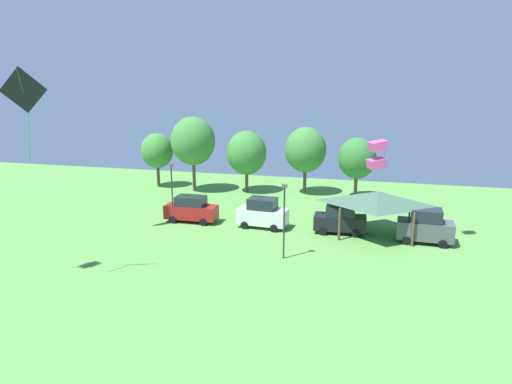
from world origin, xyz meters
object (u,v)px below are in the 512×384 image
at_px(treeline_tree_3, 305,150).
at_px(light_post_0, 284,217).
at_px(parked_car_second_from_left, 263,213).
at_px(treeline_tree_1, 193,141).
at_px(parked_car_third_from_left, 340,220).
at_px(kite_flying_0, 24,93).
at_px(parked_car_rightmost_in_row, 425,226).
at_px(parked_car_leftmost, 191,209).
at_px(treeline_tree_0, 157,151).
at_px(park_pavilion, 377,198).
at_px(light_post_1, 172,189).
at_px(treeline_tree_4, 357,158).
at_px(kite_flying_6, 377,154).
at_px(treeline_tree_2, 247,153).

bearing_deg(treeline_tree_3, light_post_0, -85.44).
distance_m(parked_car_second_from_left, treeline_tree_1, 16.11).
height_order(parked_car_third_from_left, treeline_tree_3, treeline_tree_3).
height_order(kite_flying_0, treeline_tree_3, kite_flying_0).
bearing_deg(parked_car_rightmost_in_row, parked_car_second_from_left, -179.77).
height_order(parked_car_leftmost, treeline_tree_0, treeline_tree_0).
bearing_deg(treeline_tree_3, park_pavilion, -58.62).
bearing_deg(kite_flying_0, parked_car_third_from_left, 41.48).
bearing_deg(treeline_tree_3, light_post_1, -124.02).
bearing_deg(treeline_tree_4, light_post_0, -101.85).
height_order(parked_car_second_from_left, park_pavilion, park_pavilion).
height_order(kite_flying_0, treeline_tree_0, kite_flying_0).
relative_size(parked_car_rightmost_in_row, park_pavilion, 0.60).
height_order(parked_car_rightmost_in_row, treeline_tree_3, treeline_tree_3).
bearing_deg(parked_car_leftmost, kite_flying_6, 2.56).
bearing_deg(kite_flying_0, treeline_tree_0, 102.07).
height_order(parked_car_leftmost, parked_car_rightmost_in_row, parked_car_rightmost_in_row).
bearing_deg(parked_car_leftmost, light_post_1, -148.88).
xyz_separation_m(kite_flying_0, parked_car_third_from_left, (16.51, 14.59, -10.29)).
distance_m(kite_flying_0, park_pavilion, 25.75).
height_order(treeline_tree_0, treeline_tree_4, treeline_tree_4).
xyz_separation_m(parked_car_second_from_left, treeline_tree_2, (-4.87, 12.24, 3.19)).
xyz_separation_m(parked_car_third_from_left, treeline_tree_2, (-11.35, 12.07, 3.32)).
distance_m(parked_car_second_from_left, treeline_tree_0, 20.12).
distance_m(kite_flying_0, light_post_1, 16.09).
bearing_deg(park_pavilion, treeline_tree_4, 100.11).
relative_size(parked_car_third_from_left, treeline_tree_4, 0.66).
height_order(parked_car_leftmost, park_pavilion, park_pavilion).
xyz_separation_m(parked_car_leftmost, treeline_tree_1, (-4.27, 11.16, 4.55)).
distance_m(kite_flying_6, park_pavilion, 3.44).
height_order(kite_flying_6, treeline_tree_2, kite_flying_6).
xyz_separation_m(light_post_1, treeline_tree_1, (-2.91, 12.00, 2.66)).
distance_m(treeline_tree_0, treeline_tree_1, 5.28).
height_order(parked_car_leftmost, parked_car_third_from_left, parked_car_leftmost).
xyz_separation_m(parked_car_second_from_left, light_post_1, (-7.83, -0.86, 1.80)).
bearing_deg(treeline_tree_3, treeline_tree_1, -171.11).
xyz_separation_m(treeline_tree_1, treeline_tree_2, (5.88, 1.10, -1.26)).
distance_m(treeline_tree_3, treeline_tree_4, 5.62).
xyz_separation_m(parked_car_leftmost, treeline_tree_4, (13.61, 12.54, 3.13)).
height_order(treeline_tree_1, treeline_tree_4, treeline_tree_1).
relative_size(kite_flying_0, parked_car_second_from_left, 1.21).
xyz_separation_m(parked_car_rightmost_in_row, treeline_tree_3, (-11.38, 13.60, 3.59)).
relative_size(kite_flying_6, treeline_tree_2, 0.33).
distance_m(park_pavilion, light_post_1, 17.17).
bearing_deg(park_pavilion, treeline_tree_3, 121.38).
distance_m(light_post_1, treeline_tree_0, 15.29).
relative_size(parked_car_second_from_left, treeline_tree_4, 0.66).
height_order(kite_flying_0, parked_car_third_from_left, kite_flying_0).
bearing_deg(parked_car_second_from_left, park_pavilion, 7.21).
height_order(kite_flying_6, parked_car_third_from_left, kite_flying_6).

